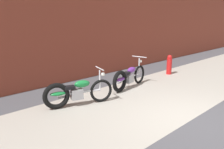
# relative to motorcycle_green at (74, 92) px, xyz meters

# --- Properties ---
(ground_plane) EXTENTS (80.00, 80.00, 0.00)m
(ground_plane) POSITION_rel_motorcycle_green_xyz_m (1.44, -2.74, -0.40)
(ground_plane) COLOR #47474C
(sidewalk_slab) EXTENTS (36.00, 3.50, 0.01)m
(sidewalk_slab) POSITION_rel_motorcycle_green_xyz_m (1.44, -0.99, -0.40)
(sidewalk_slab) COLOR #9E998E
(sidewalk_slab) RESTS_ON ground
(motorcycle_green) EXTENTS (1.93, 0.88, 1.03)m
(motorcycle_green) POSITION_rel_motorcycle_green_xyz_m (0.00, 0.00, 0.00)
(motorcycle_green) COLOR black
(motorcycle_green) RESTS_ON ground
(motorcycle_purple) EXTENTS (1.99, 0.63, 1.03)m
(motorcycle_purple) POSITION_rel_motorcycle_green_xyz_m (2.30, 0.08, 0.00)
(motorcycle_purple) COLOR black
(motorcycle_purple) RESTS_ON ground
(fire_hydrant) EXTENTS (0.22, 0.22, 0.84)m
(fire_hydrant) POSITION_rel_motorcycle_green_xyz_m (5.13, 0.23, 0.03)
(fire_hydrant) COLOR red
(fire_hydrant) RESTS_ON ground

